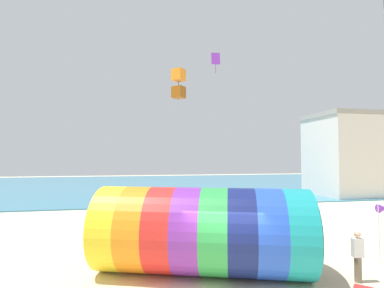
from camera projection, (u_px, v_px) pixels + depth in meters
The scene contains 7 objects.
sea at pixel (155, 185), 44.90m from camera, with size 120.00×40.00×0.10m, color teal.
giant_inflatable_tube at pixel (203, 230), 11.05m from camera, with size 8.29×5.37×3.14m.
kite_handler at pixel (358, 256), 10.26m from camera, with size 0.38×0.26×1.74m.
kite_orange_box at pixel (179, 84), 15.70m from camera, with size 0.80×0.80×1.63m.
kite_purple_diamond at pixel (216, 59), 23.94m from camera, with size 0.72×0.30×1.71m.
promenade_building at pixel (373, 154), 33.68m from camera, with size 13.90×6.91×9.02m.
beach_flag at pixel (383, 211), 12.14m from camera, with size 0.47×0.36×2.37m.
Camera 1 is at (-2.77, -9.37, 4.30)m, focal length 28.00 mm.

